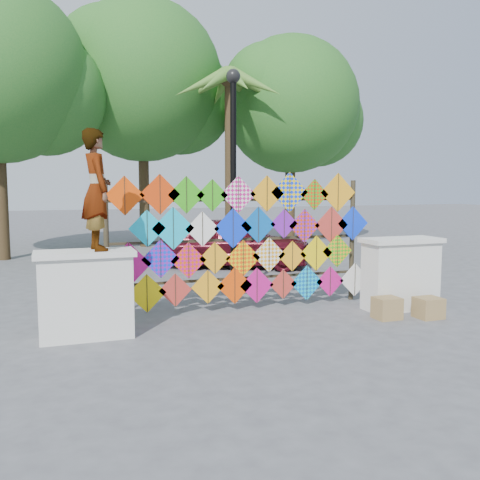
# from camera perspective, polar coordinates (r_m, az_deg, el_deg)

# --- Properties ---
(ground) EXTENTS (80.00, 80.00, 0.00)m
(ground) POSITION_cam_1_polar(r_m,az_deg,el_deg) (8.97, 1.62, -8.42)
(ground) COLOR slate
(ground) RESTS_ON ground
(parapet_left) EXTENTS (1.40, 0.65, 1.28)m
(parapet_left) POSITION_cam_1_polar(r_m,az_deg,el_deg) (8.07, -16.12, -5.55)
(parapet_left) COLOR white
(parapet_left) RESTS_ON ground
(parapet_right) EXTENTS (1.40, 0.65, 1.28)m
(parapet_right) POSITION_cam_1_polar(r_m,az_deg,el_deg) (9.94, 16.76, -3.41)
(parapet_right) COLOR white
(parapet_right) RESTS_ON ground
(kite_rack) EXTENTS (4.93, 0.24, 2.45)m
(kite_rack) POSITION_cam_1_polar(r_m,az_deg,el_deg) (9.44, 0.52, -0.06)
(kite_rack) COLOR #312A1B
(kite_rack) RESTS_ON ground
(tree_mid) EXTENTS (6.30, 5.60, 8.61)m
(tree_mid) POSITION_cam_1_polar(r_m,az_deg,el_deg) (19.72, -10.10, 16.27)
(tree_mid) COLOR #49381F
(tree_mid) RESTS_ON ground
(tree_east) EXTENTS (5.40, 4.80, 7.42)m
(tree_east) POSITION_cam_1_polar(r_m,az_deg,el_deg) (19.64, 5.66, 14.04)
(tree_east) COLOR #49381F
(tree_east) RESTS_ON ground
(palm_tree) EXTENTS (3.62, 3.62, 5.83)m
(palm_tree) POSITION_cam_1_polar(r_m,az_deg,el_deg) (17.17, -1.17, 15.12)
(palm_tree) COLOR #49381F
(palm_tree) RESTS_ON ground
(vendor_woman) EXTENTS (0.51, 0.69, 1.73)m
(vendor_woman) POSITION_cam_1_polar(r_m,az_deg,el_deg) (7.93, -15.05, 5.18)
(vendor_woman) COLOR #99999E
(vendor_woman) RESTS_ON parapet_left
(sedan) EXTENTS (4.33, 3.16, 1.37)m
(sedan) POSITION_cam_1_polar(r_m,az_deg,el_deg) (14.34, -0.50, -0.18)
(sedan) COLOR #560E1B
(sedan) RESTS_ON ground
(lamppost) EXTENTS (0.28, 0.28, 4.46)m
(lamppost) POSITION_cam_1_polar(r_m,az_deg,el_deg) (10.68, -0.72, 8.47)
(lamppost) COLOR black
(lamppost) RESTS_ON ground
(cardboard_box_near) EXTENTS (0.41, 0.36, 0.36)m
(cardboard_box_near) POSITION_cam_1_polar(r_m,az_deg,el_deg) (9.26, 15.40, -7.01)
(cardboard_box_near) COLOR #A27B4E
(cardboard_box_near) RESTS_ON ground
(cardboard_box_far) EXTENTS (0.41, 0.38, 0.35)m
(cardboard_box_far) POSITION_cam_1_polar(r_m,az_deg,el_deg) (9.53, 19.46, -6.83)
(cardboard_box_far) COLOR #A27B4E
(cardboard_box_far) RESTS_ON ground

